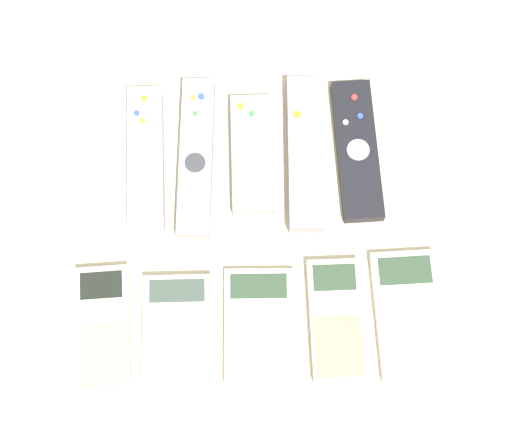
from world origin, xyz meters
TOP-DOWN VIEW (x-y plane):
  - ground_plane at (0.00, 0.00)m, footprint 3.00×3.00m
  - remote_0 at (-0.13, 0.12)m, footprint 0.05×0.19m
  - remote_1 at (-0.07, 0.12)m, footprint 0.05×0.21m
  - remote_2 at (-0.00, 0.12)m, footprint 0.06×0.16m
  - remote_3 at (0.07, 0.12)m, footprint 0.05×0.20m
  - remote_4 at (0.13, 0.12)m, footprint 0.05×0.19m
  - calculator_0 at (-0.19, -0.09)m, footprint 0.07×0.15m
  - calculator_1 at (-0.10, -0.10)m, footprint 0.08×0.13m
  - calculator_2 at (0.00, -0.10)m, footprint 0.09×0.14m
  - calculator_3 at (0.09, -0.09)m, footprint 0.06×0.14m
  - calculator_4 at (0.18, -0.09)m, footprint 0.08×0.16m

SIDE VIEW (x-z plane):
  - ground_plane at x=0.00m, z-range 0.00..0.00m
  - calculator_2 at x=0.00m, z-range 0.00..0.01m
  - calculator_4 at x=0.18m, z-range 0.00..0.02m
  - calculator_0 at x=-0.19m, z-range 0.00..0.02m
  - calculator_1 at x=-0.10m, z-range 0.00..0.02m
  - calculator_3 at x=0.09m, z-range 0.00..0.02m
  - remote_4 at x=0.13m, z-range 0.00..0.02m
  - remote_2 at x=0.00m, z-range 0.00..0.02m
  - remote_1 at x=-0.07m, z-range 0.00..0.03m
  - remote_3 at x=0.07m, z-range 0.00..0.03m
  - remote_0 at x=-0.13m, z-range 0.00..0.03m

